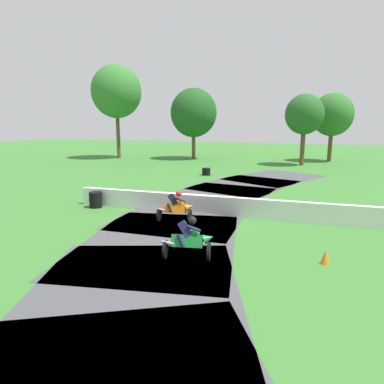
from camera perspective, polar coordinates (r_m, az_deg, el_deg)
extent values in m
plane|color=#38752D|center=(16.76, -0.64, -3.39)|extent=(120.00, 120.00, 0.00)
cube|color=#47474C|center=(28.15, 13.46, 2.38)|extent=(8.33, 9.29, 0.01)
cube|color=#47474C|center=(24.47, 8.77, 1.23)|extent=(7.53, 8.95, 0.01)
cube|color=#47474C|center=(20.66, 4.07, -0.55)|extent=(6.54, 8.38, 0.01)
cube|color=#47474C|center=(16.76, -0.63, -3.37)|extent=(5.54, 7.71, 0.01)
cube|color=#47474C|center=(12.83, -5.35, -8.14)|extent=(6.68, 8.46, 0.01)
cube|color=#47474C|center=(8.99, -10.10, -17.25)|extent=(7.65, 9.01, 0.01)
cube|color=white|center=(15.82, 16.90, -3.11)|extent=(21.80, 0.53, 0.90)
cylinder|color=black|center=(14.96, -0.39, -4.08)|extent=(0.16, 0.75, 0.74)
cylinder|color=black|center=(15.33, -5.49, -3.74)|extent=(0.16, 0.75, 0.74)
cube|color=orange|center=(15.13, -2.90, -2.78)|extent=(1.03, 0.47, 0.46)
ellipsoid|color=orange|center=(15.09, -2.18, -1.83)|extent=(0.47, 0.38, 0.31)
cone|color=orange|center=(14.97, -0.36, -2.47)|extent=(0.42, 0.43, 0.48)
cylinder|color=#B2B2B7|center=(15.19, -5.22, -2.93)|extent=(0.42, 0.13, 0.18)
cube|color=black|center=(15.17, -3.09, -1.32)|extent=(0.53, 0.43, 0.62)
sphere|color=red|center=(15.12, -2.22, -0.30)|extent=(0.26, 0.26, 0.26)
cylinder|color=black|center=(15.27, -1.89, -1.32)|extent=(0.43, 0.11, 0.24)
cylinder|color=black|center=(14.92, -2.24, -1.23)|extent=(0.43, 0.11, 0.24)
cylinder|color=black|center=(15.35, -3.36, -2.69)|extent=(0.29, 0.21, 0.42)
cylinder|color=black|center=(15.01, -3.74, -2.64)|extent=(0.29, 0.21, 0.42)
cylinder|color=black|center=(11.03, 2.79, -9.86)|extent=(0.23, 0.75, 0.75)
cylinder|color=black|center=(11.23, -4.44, -9.48)|extent=(0.23, 0.75, 0.75)
cube|color=#198438|center=(11.09, -0.80, -8.14)|extent=(1.05, 0.57, 0.47)
ellipsoid|color=#198438|center=(11.06, 0.19, -6.84)|extent=(0.50, 0.42, 0.31)
cone|color=#198438|center=(11.01, 2.76, -7.67)|extent=(0.45, 0.45, 0.48)
cylinder|color=#B2B2B7|center=(11.08, -4.01, -8.42)|extent=(0.42, 0.17, 0.18)
cube|color=#1E1E4C|center=(11.09, -1.13, -6.15)|extent=(0.56, 0.43, 0.63)
sphere|color=black|center=(11.06, 0.07, -4.74)|extent=(0.26, 0.26, 0.26)
cylinder|color=#1E1E4C|center=(11.23, 0.44, -6.08)|extent=(0.44, 0.15, 0.24)
cylinder|color=#1E1E4C|center=(10.88, 0.20, -6.08)|extent=(0.44, 0.15, 0.24)
cylinder|color=#1E1E4C|center=(11.30, -1.57, -7.96)|extent=(0.30, 0.21, 0.42)
cylinder|color=#1E1E4C|center=(10.94, -1.87, -8.03)|extent=(0.30, 0.21, 0.42)
cylinder|color=black|center=(28.55, 2.37, 3.00)|extent=(0.68, 0.68, 0.20)
cylinder|color=black|center=(28.52, 2.37, 3.40)|extent=(0.68, 0.68, 0.20)
cylinder|color=black|center=(28.49, 2.38, 3.80)|extent=(0.68, 0.68, 0.20)
cylinder|color=black|center=(18.39, -15.67, -2.16)|extent=(0.64, 0.64, 0.20)
cylinder|color=black|center=(18.34, -15.70, -1.56)|extent=(0.64, 0.64, 0.20)
cylinder|color=black|center=(18.30, -15.73, -0.95)|extent=(0.64, 0.64, 0.20)
cylinder|color=black|center=(18.26, -15.77, -0.33)|extent=(0.64, 0.64, 0.20)
cone|color=orange|center=(11.53, 21.25, -10.04)|extent=(0.28, 0.28, 0.44)
cylinder|color=brown|center=(43.27, -12.15, 9.10)|extent=(0.44, 0.44, 5.40)
ellipsoid|color=#33752D|center=(43.39, -12.45, 15.99)|extent=(5.92, 5.92, 6.22)
cylinder|color=brown|center=(41.51, 0.27, 7.68)|extent=(0.44, 0.44, 3.12)
ellipsoid|color=#1E511E|center=(41.44, 0.27, 13.03)|extent=(5.42, 5.42, 5.69)
cylinder|color=brown|center=(36.89, 17.86, 6.95)|extent=(0.44, 0.44, 3.49)
ellipsoid|color=#235B23|center=(36.81, 18.19, 12.18)|extent=(3.81, 3.81, 4.00)
cylinder|color=brown|center=(41.79, 21.94, 6.98)|extent=(0.44, 0.44, 3.26)
ellipsoid|color=#2D6B28|center=(41.71, 22.30, 11.82)|extent=(4.48, 4.48, 4.70)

